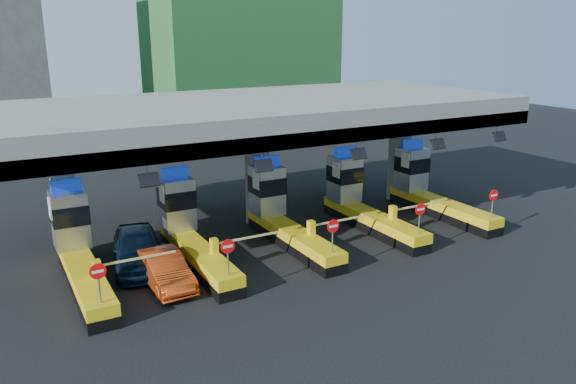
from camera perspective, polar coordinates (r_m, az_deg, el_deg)
ground at (r=29.22m, az=-0.49°, el=-4.99°), size 120.00×120.00×0.00m
toll_canopy at (r=30.15m, az=-3.13°, el=7.72°), size 28.00×12.09×7.00m
toll_lane_far_left at (r=26.10m, az=-20.60°, el=-5.41°), size 4.43×8.00×4.16m
toll_lane_left at (r=27.12m, az=-10.13°, el=-3.79°), size 4.43×8.00×4.16m
toll_lane_center at (r=28.98m, az=-0.75°, el=-2.23°), size 4.43×8.00×4.16m
toll_lane_right at (r=31.53m, az=7.28°, el=-0.84°), size 4.43×8.00×4.16m
toll_lane_far_right at (r=34.62m, az=14.00°, el=0.34°), size 4.43×8.00×4.16m
van at (r=26.68m, az=-15.06°, el=-5.58°), size 3.11×5.61×1.81m
red_car at (r=24.68m, az=-12.45°, el=-7.67°), size 1.59×4.38×1.44m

